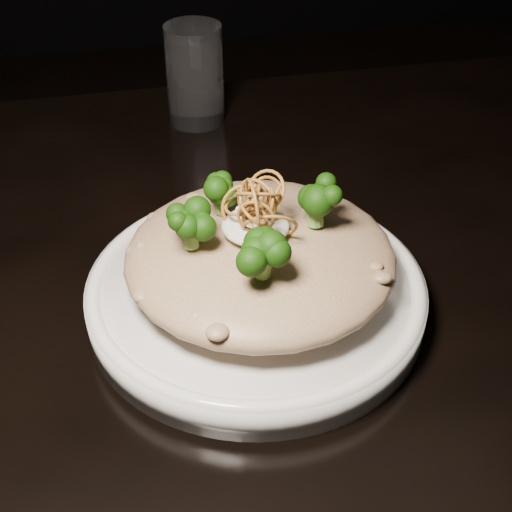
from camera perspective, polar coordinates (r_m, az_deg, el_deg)
The scene contains 7 objects.
table at distance 0.70m, azimuth -0.73°, elevation -6.30°, with size 1.10×0.80×0.75m.
plate at distance 0.59m, azimuth 0.00°, elevation -3.13°, with size 0.28×0.28×0.03m, color white.
risotto at distance 0.57m, azimuth 0.34°, elevation 0.02°, with size 0.22×0.22×0.05m, color brown.
broccoli at distance 0.54m, azimuth 0.08°, elevation 3.33°, with size 0.12×0.12×0.04m, color black, non-canonical shape.
cheese at distance 0.55m, azimuth -0.04°, elevation 2.42°, with size 0.05×0.05×0.01m, color silver.
shallots at distance 0.53m, azimuth 0.53°, elevation 4.30°, with size 0.05×0.05×0.03m, color brown, non-canonical shape.
drinking_glass at distance 0.86m, azimuth -4.91°, elevation 14.23°, with size 0.07×0.07×0.12m, color silver.
Camera 1 is at (-0.10, -0.49, 1.15)m, focal length 50.00 mm.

